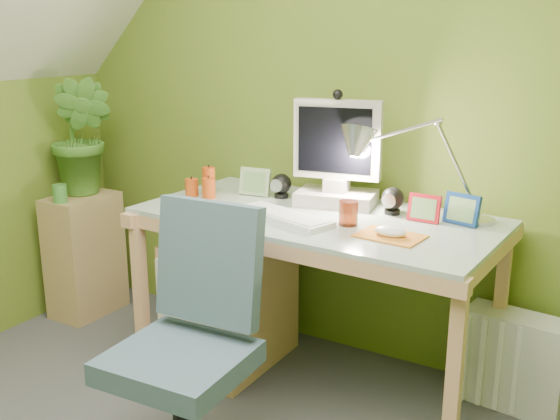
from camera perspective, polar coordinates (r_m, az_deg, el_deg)
The scene contains 19 objects.
wall_back at distance 3.07m, azimuth 5.81°, elevation 8.88°, with size 3.20×0.01×2.40m, color olive.
desk at distance 2.88m, azimuth 3.14°, elevation -8.03°, with size 1.49×0.75×0.80m, color tan, non-canonical shape.
monitor at distance 2.85m, azimuth 5.03°, elevation 5.53°, with size 0.38×0.22×0.52m, color #B7AFA5, non-canonical shape.
speaker_left at distance 3.00m, azimuth 0.12°, elevation 2.11°, with size 0.09×0.09×0.11m, color black, non-canonical shape.
speaker_right at distance 2.77m, azimuth 9.78°, elevation 0.79°, with size 0.09×0.09×0.11m, color black, non-canonical shape.
keyboard at distance 2.66m, azimuth 0.34°, elevation -0.57°, with size 0.45×0.14×0.02m, color white.
mousepad at distance 2.47m, azimuth 9.56°, elevation -2.25°, with size 0.24×0.17×0.01m, color orange.
mouse at distance 2.47m, azimuth 9.58°, elevation -1.87°, with size 0.12×0.08×0.04m, color white.
amber_tumbler at distance 2.59m, azimuth 5.98°, elevation -0.27°, with size 0.08×0.08×0.10m, color maroon.
candle_cluster at distance 3.05m, azimuth -6.66°, elevation 2.41°, with size 0.17×0.15×0.13m, color #BD4110, non-canonical shape.
photo_frame_red at distance 2.68m, azimuth 12.45°, elevation 0.16°, with size 0.13×0.02×0.11m, color red.
photo_frame_blue at distance 2.68m, azimuth 15.56°, elevation 0.07°, with size 0.14×0.02×0.12m, color navy.
photo_frame_green at distance 3.04m, azimuth -2.18°, elevation 2.48°, with size 0.15×0.02×0.13m, color #99B87E.
desk_lamp at distance 2.68m, azimuth 13.78°, elevation 5.44°, with size 0.56×0.24×0.60m, color #ACADB1, non-canonical shape.
side_ledge at distance 3.80m, azimuth -16.62°, elevation -3.77°, with size 0.25×0.39×0.68m, color tan.
potted_plant at distance 3.68m, azimuth -16.83°, elevation 6.18°, with size 0.35×0.28×0.64m, color #417727.
green_cup at distance 3.59m, azimuth -18.61°, elevation 1.36°, with size 0.07×0.07×0.10m, color #458738.
task_chair at distance 2.32m, azimuth -8.82°, elevation -12.71°, with size 0.51×0.51×0.92m, color #3F5667, non-canonical shape.
radiator at distance 2.98m, azimuth 19.72°, elevation -12.27°, with size 0.41×0.17×0.41m, color silver.
Camera 1 is at (1.29, -1.17, 1.55)m, focal length 42.00 mm.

